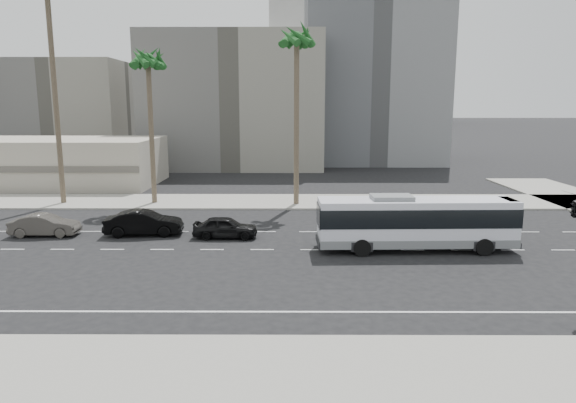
{
  "coord_description": "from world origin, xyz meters",
  "views": [
    {
      "loc": [
        -4.31,
        -29.89,
        8.48
      ],
      "look_at": [
        -4.47,
        4.0,
        2.21
      ],
      "focal_mm": 32.25,
      "sensor_mm": 36.0,
      "label": 1
    }
  ],
  "objects_px": {
    "city_bus": "(416,221)",
    "palm_near": "(297,42)",
    "car_a": "(225,227)",
    "car_b": "(144,223)",
    "palm_mid": "(148,63)",
    "car_c": "(45,225)"
  },
  "relations": [
    {
      "from": "car_a",
      "to": "palm_mid",
      "type": "bearing_deg",
      "value": 34.28
    },
    {
      "from": "car_b",
      "to": "car_a",
      "type": "bearing_deg",
      "value": -101.91
    },
    {
      "from": "car_b",
      "to": "car_c",
      "type": "relative_size",
      "value": 1.16
    },
    {
      "from": "city_bus",
      "to": "palm_mid",
      "type": "relative_size",
      "value": 0.87
    },
    {
      "from": "city_bus",
      "to": "car_b",
      "type": "relative_size",
      "value": 2.31
    },
    {
      "from": "city_bus",
      "to": "car_c",
      "type": "height_order",
      "value": "city_bus"
    },
    {
      "from": "palm_mid",
      "to": "car_b",
      "type": "bearing_deg",
      "value": -78.82
    },
    {
      "from": "car_a",
      "to": "palm_mid",
      "type": "xyz_separation_m",
      "value": [
        -7.7,
        11.82,
        11.3
      ]
    },
    {
      "from": "car_b",
      "to": "palm_mid",
      "type": "xyz_separation_m",
      "value": [
        -2.2,
        11.12,
        11.18
      ]
    },
    {
      "from": "car_c",
      "to": "palm_mid",
      "type": "height_order",
      "value": "palm_mid"
    },
    {
      "from": "city_bus",
      "to": "palm_mid",
      "type": "height_order",
      "value": "palm_mid"
    },
    {
      "from": "car_a",
      "to": "palm_mid",
      "type": "height_order",
      "value": "palm_mid"
    },
    {
      "from": "car_b",
      "to": "city_bus",
      "type": "bearing_deg",
      "value": -106.3
    },
    {
      "from": "car_a",
      "to": "car_c",
      "type": "relative_size",
      "value": 0.95
    },
    {
      "from": "palm_mid",
      "to": "car_c",
      "type": "bearing_deg",
      "value": -110.85
    },
    {
      "from": "palm_near",
      "to": "car_b",
      "type": "bearing_deg",
      "value": -134.09
    },
    {
      "from": "city_bus",
      "to": "palm_mid",
      "type": "distance_m",
      "value": 26.38
    },
    {
      "from": "car_a",
      "to": "car_b",
      "type": "xyz_separation_m",
      "value": [
        -5.5,
        0.7,
        0.12
      ]
    },
    {
      "from": "car_c",
      "to": "palm_mid",
      "type": "relative_size",
      "value": 0.33
    },
    {
      "from": "city_bus",
      "to": "palm_mid",
      "type": "bearing_deg",
      "value": 141.29
    },
    {
      "from": "city_bus",
      "to": "palm_near",
      "type": "distance_m",
      "value": 19.71
    },
    {
      "from": "city_bus",
      "to": "car_a",
      "type": "relative_size",
      "value": 2.79
    }
  ]
}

